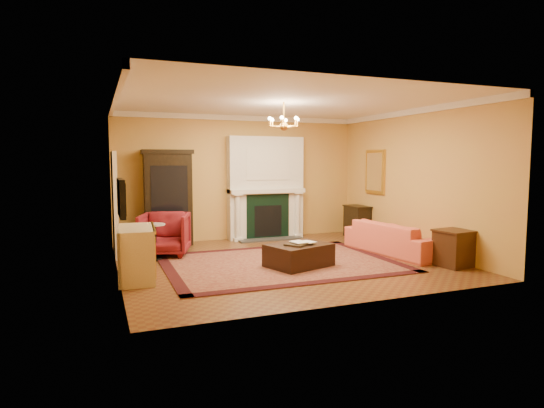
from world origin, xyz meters
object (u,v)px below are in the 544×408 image
commode (136,253)px  leather_ottoman (299,255)px  coral_sofa (395,233)px  console_table (357,222)px  pedestal_table (155,239)px  end_table (454,249)px  china_cabinet (168,200)px  wingback_armchair (165,232)px

commode → leather_ottoman: bearing=1.2°
coral_sofa → console_table: bearing=-17.4°
pedestal_table → console_table: (5.06, 0.87, -0.03)m
leather_ottoman → coral_sofa: bearing=-9.7°
commode → end_table: commode is taller
china_cabinet → pedestal_table: bearing=-106.0°
pedestal_table → end_table: size_ratio=1.11×
wingback_armchair → console_table: wingback_armchair is taller
wingback_armchair → end_table: 5.55m
commode → coral_sofa: (5.14, 0.19, 0.01)m
commode → china_cabinet: bearing=76.4°
end_table → china_cabinet: bearing=138.4°
wingback_armchair → leather_ottoman: bearing=-23.1°
china_cabinet → leather_ottoman: (1.87, -3.03, -0.82)m
china_cabinet → console_table: bearing=-5.9°
pedestal_table → commode: 1.45m
china_cabinet → leather_ottoman: bearing=-56.4°
leather_ottoman → console_table: bearing=23.3°
end_table → pedestal_table: bearing=153.4°
console_table → leather_ottoman: console_table is taller
china_cabinet → wingback_armchair: bearing=-100.2°
pedestal_table → end_table: pedestal_table is taller
console_table → china_cabinet: bearing=171.6°
wingback_armchair → end_table: wingback_armchair is taller
china_cabinet → console_table: size_ratio=2.70×
pedestal_table → leather_ottoman: (2.35, -1.53, -0.19)m
commode → coral_sofa: 5.15m
china_cabinet → wingback_armchair: china_cabinet is taller
commode → console_table: (5.51, 2.24, -0.04)m
china_cabinet → wingback_armchair: size_ratio=2.16×
wingback_armchair → console_table: size_ratio=1.25×
commode → leather_ottoman: (2.80, -0.16, -0.21)m
commode → console_table: 5.95m
coral_sofa → console_table: size_ratio=2.93×
wingback_armchair → commode: wingback_armchair is taller
commode → coral_sofa: size_ratio=0.51×
wingback_armchair → pedestal_table: bearing=-105.6°
commode → coral_sofa: bearing=6.6°
china_cabinet → console_table: (4.57, -0.63, -0.65)m
wingback_armchair → pedestal_table: size_ratio=1.35×
wingback_armchair → leather_ottoman: 2.84m
commode → end_table: 5.57m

